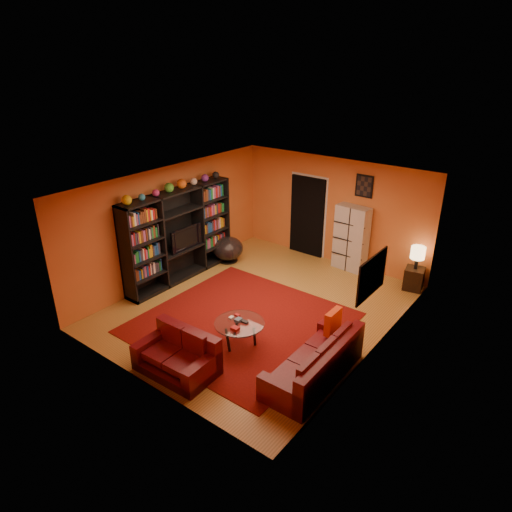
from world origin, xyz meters
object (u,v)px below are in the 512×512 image
Objects in this scene: sofa at (318,365)px; coffee_table at (239,325)px; side_table at (414,279)px; storage_cabinet at (351,238)px; tv at (184,237)px; loveseat at (180,355)px; entertainment_unit at (179,235)px; bowl_chair at (228,249)px; table_lamp at (418,253)px.

sofa is 2.22× the size of coffee_table.
storage_cabinet is at bearing 177.32° from side_table.
tv reaches higher than sofa.
storage_cabinet is at bearing -6.79° from loveseat.
entertainment_unit is 4.65m from sofa.
bowl_chair is at bearing -146.01° from storage_cabinet.
entertainment_unit is 1.89× the size of storage_cabinet.
entertainment_unit is 3.28× the size of tv.
sofa is 4.35m from storage_cabinet.
tv is 5.20m from table_lamp.
side_table is (0.12, 3.98, -0.04)m from sofa.
entertainment_unit is 4.04m from storage_cabinet.
storage_cabinet is 1.71m from side_table.
coffee_table is at bearing -179.94° from sofa.
loveseat reaches higher than bowl_chair.
storage_cabinet is (2.90, 2.80, -0.26)m from entertainment_unit.
side_table is (4.25, 1.39, -0.09)m from bowl_chair.
entertainment_unit is 3.54m from loveseat.
loveseat is (2.47, -2.42, -0.76)m from entertainment_unit.
tv is 1.77× the size of table_lamp.
coffee_table is (-1.60, -0.02, 0.12)m from sofa.
side_table is at bearing -59.46° from tv.
coffee_table is at bearing -18.48° from loveseat.
sofa and loveseat have the same top height.
sofa is at bearing -15.88° from entertainment_unit.
entertainment_unit reaches higher than coffee_table.
bowl_chair is at bearing -161.86° from table_lamp.
side_table is at bearing 2.13° from storage_cabinet.
entertainment_unit is 5.28m from table_lamp.
bowl_chair is (-2.63, -1.47, -0.46)m from storage_cabinet.
storage_cabinet reaches higher than tv.
side_table is 0.62m from table_lamp.
bowl_chair is at bearing 134.13° from coffee_table.
sofa is 2.57× the size of bowl_chair.
loveseat is 2.63× the size of table_lamp.
coffee_table is at bearing -113.27° from side_table.
storage_cabinet reaches higher than side_table.
entertainment_unit is at bearing 155.54° from coffee_table.
table_lamp reaches higher than sofa.
table_lamp is (0.00, -0.00, 0.62)m from side_table.
entertainment_unit is 5.34m from side_table.
entertainment_unit is 3.85× the size of bowl_chair.
side_table is at bearing -23.80° from loveseat.
entertainment_unit reaches higher than loveseat.
side_table is at bearing 31.05° from entertainment_unit.
tv is at bearing -131.60° from storage_cabinet.
table_lamp reaches higher than bowl_chair.
storage_cabinet is (0.10, 4.08, 0.38)m from coffee_table.
tv is 0.67× the size of loveseat.
loveseat is 2.71× the size of side_table.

